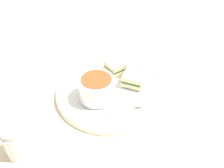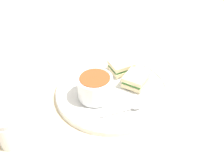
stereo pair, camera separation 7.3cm
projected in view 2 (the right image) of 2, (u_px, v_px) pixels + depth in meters
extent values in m
plane|color=beige|center=(112.00, 93.00, 0.76)|extent=(2.40, 2.40, 0.00)
cylinder|color=white|center=(112.00, 92.00, 0.75)|extent=(0.32, 0.32, 0.01)
torus|color=white|center=(112.00, 89.00, 0.75)|extent=(0.32, 0.32, 0.01)
cylinder|color=white|center=(96.00, 95.00, 0.72)|extent=(0.05, 0.05, 0.01)
cylinder|color=white|center=(95.00, 87.00, 0.70)|extent=(0.10, 0.10, 0.06)
cylinder|color=#B74C23|center=(95.00, 78.00, 0.68)|extent=(0.08, 0.08, 0.01)
cube|color=silver|center=(117.00, 112.00, 0.67)|extent=(0.01, 0.09, 0.00)
ellipsoid|color=silver|center=(137.00, 106.00, 0.69)|extent=(0.03, 0.04, 0.01)
cube|color=beige|center=(136.00, 83.00, 0.75)|extent=(0.09, 0.09, 0.01)
cube|color=#33702D|center=(136.00, 80.00, 0.75)|extent=(0.08, 0.08, 0.01)
cube|color=beige|center=(136.00, 78.00, 0.74)|extent=(0.09, 0.09, 0.01)
cube|color=beige|center=(121.00, 69.00, 0.81)|extent=(0.07, 0.08, 0.01)
cube|color=#33702D|center=(121.00, 66.00, 0.80)|extent=(0.07, 0.07, 0.01)
cube|color=beige|center=(121.00, 64.00, 0.79)|extent=(0.07, 0.08, 0.01)
cylinder|color=silver|center=(9.00, 134.00, 0.60)|extent=(0.05, 0.05, 0.07)
cylinder|color=#B7B7BC|center=(4.00, 122.00, 0.57)|extent=(0.05, 0.05, 0.01)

